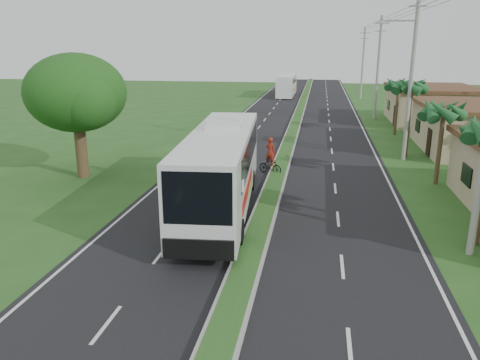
# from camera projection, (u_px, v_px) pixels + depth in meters

# --- Properties ---
(ground) EXTENTS (180.00, 180.00, 0.00)m
(ground) POSITION_uv_depth(u_px,v_px,m) (249.00, 260.00, 17.93)
(ground) COLOR #27501D
(ground) RESTS_ON ground
(road_asphalt) EXTENTS (14.00, 160.00, 0.02)m
(road_asphalt) POSITION_uv_depth(u_px,v_px,m) (287.00, 150.00, 36.87)
(road_asphalt) COLOR black
(road_asphalt) RESTS_ON ground
(median_strip) EXTENTS (1.20, 160.00, 0.18)m
(median_strip) POSITION_uv_depth(u_px,v_px,m) (287.00, 148.00, 36.85)
(median_strip) COLOR gray
(median_strip) RESTS_ON ground
(lane_edge_left) EXTENTS (0.12, 160.00, 0.01)m
(lane_edge_left) POSITION_uv_depth(u_px,v_px,m) (204.00, 147.00, 37.95)
(lane_edge_left) COLOR silver
(lane_edge_left) RESTS_ON ground
(lane_edge_right) EXTENTS (0.12, 160.00, 0.01)m
(lane_edge_right) POSITION_uv_depth(u_px,v_px,m) (374.00, 153.00, 35.80)
(lane_edge_right) COLOR silver
(lane_edge_right) RESTS_ON ground
(shop_mid) EXTENTS (7.60, 10.60, 3.67)m
(shop_mid) POSITION_uv_depth(u_px,v_px,m) (471.00, 127.00, 36.01)
(shop_mid) COLOR tan
(shop_mid) RESTS_ON ground
(shop_far) EXTENTS (8.60, 11.60, 3.82)m
(shop_far) POSITION_uv_depth(u_px,v_px,m) (431.00, 104.00, 49.25)
(shop_far) COLOR tan
(shop_far) RESTS_ON ground
(palm_verge_b) EXTENTS (2.40, 2.40, 5.05)m
(palm_verge_b) POSITION_uv_depth(u_px,v_px,m) (444.00, 110.00, 26.58)
(palm_verge_b) COLOR #473321
(palm_verge_b) RESTS_ON ground
(palm_verge_c) EXTENTS (2.40, 2.40, 5.85)m
(palm_verge_c) POSITION_uv_depth(u_px,v_px,m) (412.00, 86.00, 33.10)
(palm_verge_c) COLOR #473321
(palm_verge_c) RESTS_ON ground
(palm_verge_d) EXTENTS (2.40, 2.40, 5.25)m
(palm_verge_d) POSITION_uv_depth(u_px,v_px,m) (399.00, 85.00, 41.70)
(palm_verge_d) COLOR #473321
(palm_verge_d) RESTS_ON ground
(shade_tree) EXTENTS (6.30, 6.00, 7.54)m
(shade_tree) POSITION_uv_depth(u_px,v_px,m) (75.00, 96.00, 27.97)
(shade_tree) COLOR #473321
(shade_tree) RESTS_ON ground
(utility_pole_b) EXTENTS (3.20, 0.28, 12.00)m
(utility_pole_b) POSITION_uv_depth(u_px,v_px,m) (411.00, 71.00, 31.89)
(utility_pole_b) COLOR gray
(utility_pole_b) RESTS_ON ground
(utility_pole_c) EXTENTS (1.60, 0.28, 11.00)m
(utility_pole_c) POSITION_uv_depth(u_px,v_px,m) (378.00, 67.00, 50.99)
(utility_pole_c) COLOR gray
(utility_pole_c) RESTS_ON ground
(utility_pole_d) EXTENTS (1.60, 0.28, 10.50)m
(utility_pole_d) POSITION_uv_depth(u_px,v_px,m) (363.00, 63.00, 70.01)
(utility_pole_d) COLOR gray
(utility_pole_d) RESTS_ON ground
(coach_bus_main) EXTENTS (3.81, 13.39, 4.27)m
(coach_bus_main) POSITION_uv_depth(u_px,v_px,m) (221.00, 164.00, 22.75)
(coach_bus_main) COLOR silver
(coach_bus_main) RESTS_ON ground
(coach_bus_far) EXTENTS (2.58, 11.46, 3.33)m
(coach_bus_far) POSITION_uv_depth(u_px,v_px,m) (287.00, 84.00, 75.55)
(coach_bus_far) COLOR white
(coach_bus_far) RESTS_ON ground
(motorcyclist) EXTENTS (1.67, 1.10, 2.37)m
(motorcyclist) POSITION_uv_depth(u_px,v_px,m) (270.00, 160.00, 29.72)
(motorcyclist) COLOR black
(motorcyclist) RESTS_ON ground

